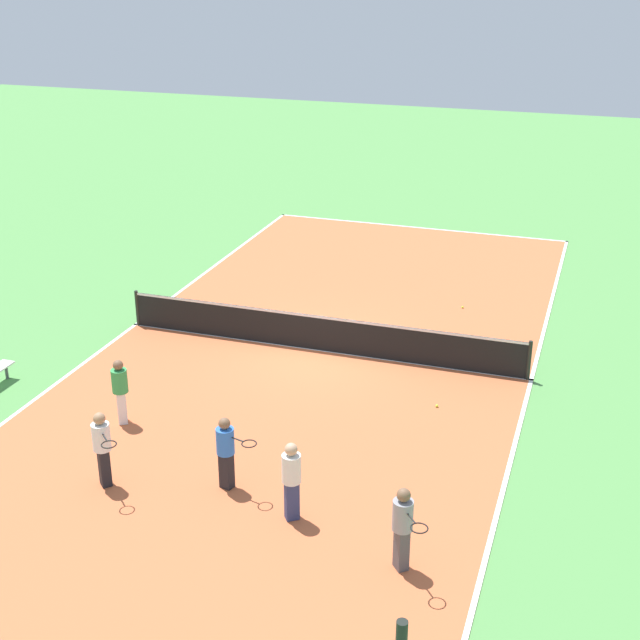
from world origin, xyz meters
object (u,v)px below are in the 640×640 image
player_baseline_gray (403,524)px  player_far_green (120,388)px  tennis_ball_left_sideline (463,307)px  tennis_ball_midcourt (437,406)px  tennis_net (320,332)px  tennis_ball_near_net (231,322)px  player_near_white (102,444)px  player_near_blue (226,448)px  player_far_white (292,476)px

player_baseline_gray → player_far_green: bearing=-152.3°
player_far_green → tennis_ball_left_sideline: size_ratio=22.90×
player_baseline_gray → tennis_ball_midcourt: 6.10m
tennis_net → tennis_ball_near_net: (3.02, -0.96, -0.49)m
tennis_ball_midcourt → tennis_ball_near_net: bearing=-25.3°
player_near_white → tennis_ball_midcourt: (-5.64, -5.34, -0.90)m
player_near_blue → tennis_ball_midcourt: bearing=70.0°
tennis_ball_midcourt → tennis_ball_near_net: 7.35m
player_near_blue → tennis_ball_midcourt: (-3.30, -4.64, -0.86)m
player_far_white → tennis_ball_near_net: (4.93, -8.36, -0.89)m
player_near_blue → player_baseline_gray: bearing=-3.9°
player_far_white → tennis_ball_midcourt: (-1.71, -5.22, -0.89)m
player_near_white → tennis_ball_near_net: size_ratio=23.96×
player_near_white → tennis_ball_near_net: player_near_white is taller
tennis_net → player_near_blue: player_near_blue is taller
player_baseline_gray → tennis_ball_near_net: (7.24, -9.14, -0.89)m
player_baseline_gray → player_far_white: player_far_white is taller
player_far_white → tennis_ball_near_net: player_far_white is taller
player_far_white → tennis_ball_near_net: 9.75m
player_near_white → player_near_blue: 2.45m
player_baseline_gray → tennis_ball_near_net: player_baseline_gray is taller
player_near_blue → tennis_ball_midcourt: size_ratio=22.98×
player_near_blue → player_far_green: size_ratio=1.00×
player_near_blue → tennis_ball_midcourt: 5.76m
tennis_ball_midcourt → player_near_white: bearing=43.4°
tennis_ball_left_sideline → player_near_blue: bearing=75.9°
player_near_white → tennis_net: bearing=118.7°
player_near_white → player_far_white: (-3.93, -0.12, -0.01)m
tennis_net → player_near_blue: 6.84m
player_near_white → player_baseline_gray: size_ratio=1.01×
tennis_net → tennis_ball_left_sideline: 5.26m
player_near_white → player_near_blue: (-2.35, -0.70, -0.04)m
player_near_white → player_far_green: bearing=156.2°
player_far_green → tennis_ball_midcourt: 7.31m
tennis_ball_left_sideline → tennis_net: bearing=53.7°
player_near_white → player_near_blue: bearing=60.3°
player_far_white → tennis_ball_left_sideline: (-1.18, -11.61, -0.89)m
tennis_net → player_far_white: 7.65m
player_far_white → player_baseline_gray: bearing=125.0°
tennis_net → player_near_white: player_near_white is taller
player_baseline_gray → tennis_ball_near_net: bearing=178.8°
player_far_green → tennis_ball_left_sideline: bearing=-64.3°
player_baseline_gray → player_far_green: (7.22, -3.03, -0.04)m
player_near_white → tennis_ball_left_sideline: bearing=110.1°
tennis_ball_midcourt → tennis_ball_left_sideline: bearing=-85.3°
player_far_green → tennis_ball_midcourt: bearing=-97.1°
player_far_white → tennis_ball_left_sideline: 11.71m
tennis_net → player_baseline_gray: bearing=117.3°
tennis_net → player_near_blue: size_ratio=7.08×
tennis_ball_midcourt → tennis_net: bearing=-31.0°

